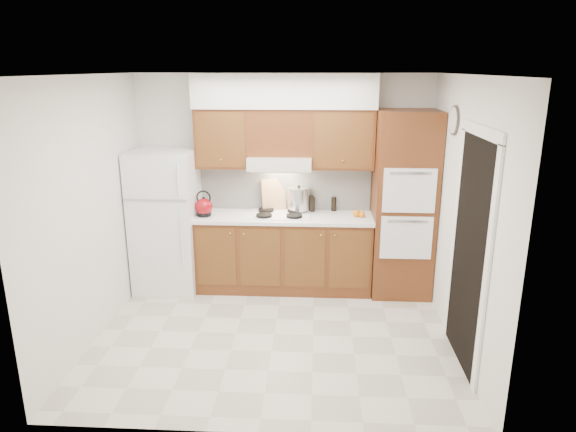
% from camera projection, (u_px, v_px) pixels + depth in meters
% --- Properties ---
extents(floor, '(3.60, 3.60, 0.00)m').
position_uv_depth(floor, '(274.00, 334.00, 5.32)').
color(floor, beige).
rests_on(floor, ground).
extents(ceiling, '(3.60, 3.60, 0.00)m').
position_uv_depth(ceiling, '(272.00, 74.00, 4.59)').
color(ceiling, white).
rests_on(ceiling, wall_back).
extents(wall_back, '(3.60, 0.02, 2.60)m').
position_uv_depth(wall_back, '(283.00, 181.00, 6.39)').
color(wall_back, silver).
rests_on(wall_back, floor).
extents(wall_left, '(0.02, 3.00, 2.60)m').
position_uv_depth(wall_left, '(91.00, 211.00, 5.05)').
color(wall_left, silver).
rests_on(wall_left, floor).
extents(wall_right, '(0.02, 3.00, 2.60)m').
position_uv_depth(wall_right, '(463.00, 217.00, 4.86)').
color(wall_right, silver).
rests_on(wall_right, floor).
extents(fridge, '(0.75, 0.72, 1.72)m').
position_uv_depth(fridge, '(167.00, 221.00, 6.24)').
color(fridge, white).
rests_on(fridge, floor).
extents(base_cabinets, '(2.11, 0.60, 0.90)m').
position_uv_depth(base_cabinets, '(284.00, 253.00, 6.34)').
color(base_cabinets, brown).
rests_on(base_cabinets, floor).
extents(countertop, '(2.13, 0.62, 0.04)m').
position_uv_depth(countertop, '(284.00, 217.00, 6.20)').
color(countertop, white).
rests_on(countertop, base_cabinets).
extents(backsplash, '(2.11, 0.03, 0.56)m').
position_uv_depth(backsplash, '(285.00, 187.00, 6.40)').
color(backsplash, white).
rests_on(backsplash, countertop).
extents(oven_cabinet, '(0.70, 0.65, 2.20)m').
position_uv_depth(oven_cabinet, '(403.00, 205.00, 6.06)').
color(oven_cabinet, brown).
rests_on(oven_cabinet, floor).
extents(upper_cab_left, '(0.63, 0.33, 0.70)m').
position_uv_depth(upper_cab_left, '(223.00, 138.00, 6.12)').
color(upper_cab_left, brown).
rests_on(upper_cab_left, wall_back).
extents(upper_cab_right, '(0.73, 0.33, 0.70)m').
position_uv_depth(upper_cab_right, '(343.00, 139.00, 6.04)').
color(upper_cab_right, brown).
rests_on(upper_cab_right, wall_back).
extents(range_hood, '(0.75, 0.45, 0.15)m').
position_uv_depth(range_hood, '(280.00, 162.00, 6.10)').
color(range_hood, silver).
rests_on(range_hood, wall_back).
extents(upper_cab_over_hood, '(0.75, 0.33, 0.55)m').
position_uv_depth(upper_cab_over_hood, '(280.00, 132.00, 6.06)').
color(upper_cab_over_hood, brown).
rests_on(upper_cab_over_hood, range_hood).
extents(soffit, '(2.13, 0.36, 0.40)m').
position_uv_depth(soffit, '(284.00, 91.00, 5.91)').
color(soffit, silver).
rests_on(soffit, wall_back).
extents(cooktop, '(0.74, 0.50, 0.01)m').
position_uv_depth(cooktop, '(280.00, 214.00, 6.21)').
color(cooktop, white).
rests_on(cooktop, countertop).
extents(doorway, '(0.02, 0.90, 2.10)m').
position_uv_depth(doorway, '(469.00, 255.00, 4.59)').
color(doorway, black).
rests_on(doorway, floor).
extents(wall_clock, '(0.02, 0.30, 0.30)m').
position_uv_depth(wall_clock, '(454.00, 120.00, 5.15)').
color(wall_clock, '#3F3833').
rests_on(wall_clock, wall_right).
extents(kettle, '(0.24, 0.24, 0.21)m').
position_uv_depth(kettle, '(204.00, 207.00, 6.14)').
color(kettle, maroon).
rests_on(kettle, countertop).
extents(cutting_board, '(0.31, 0.19, 0.39)m').
position_uv_depth(cutting_board, '(274.00, 195.00, 6.37)').
color(cutting_board, tan).
rests_on(cutting_board, countertop).
extents(stock_pot, '(0.32, 0.32, 0.27)m').
position_uv_depth(stock_pot, '(299.00, 199.00, 6.30)').
color(stock_pot, silver).
rests_on(stock_pot, cooktop).
extents(condiment_a, '(0.07, 0.07, 0.20)m').
position_uv_depth(condiment_a, '(311.00, 204.00, 6.34)').
color(condiment_a, black).
rests_on(condiment_a, countertop).
extents(condiment_b, '(0.06, 0.06, 0.18)m').
position_uv_depth(condiment_b, '(313.00, 204.00, 6.35)').
color(condiment_b, black).
rests_on(condiment_b, countertop).
extents(condiment_c, '(0.06, 0.06, 0.17)m').
position_uv_depth(condiment_c, '(334.00, 204.00, 6.37)').
color(condiment_c, black).
rests_on(condiment_c, countertop).
extents(orange_near, '(0.10, 0.10, 0.07)m').
position_uv_depth(orange_near, '(362.00, 214.00, 6.10)').
color(orange_near, orange).
rests_on(orange_near, countertop).
extents(orange_far, '(0.10, 0.10, 0.09)m').
position_uv_depth(orange_far, '(357.00, 213.00, 6.12)').
color(orange_far, orange).
rests_on(orange_far, countertop).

